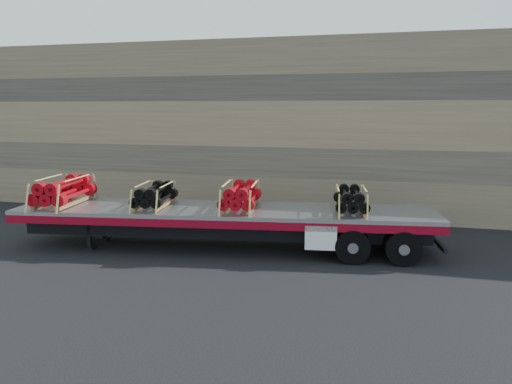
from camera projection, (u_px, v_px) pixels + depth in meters
ground at (199, 248)px, 15.59m from camera, size 120.00×120.00×0.00m
rock_wall at (253, 128)px, 21.21m from camera, size 44.00×3.00×7.00m
trailer at (224, 228)px, 15.48m from camera, size 13.08×4.23×1.29m
bundle_front at (64, 192)px, 15.90m from camera, size 1.48×2.48×0.83m
bundle_midfront at (155, 196)px, 15.57m from camera, size 1.22×2.03×0.68m
bundle_midrear at (241, 196)px, 15.25m from camera, size 1.34×2.24×0.75m
bundle_rear at (351, 200)px, 14.87m from camera, size 1.21×2.02×0.68m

